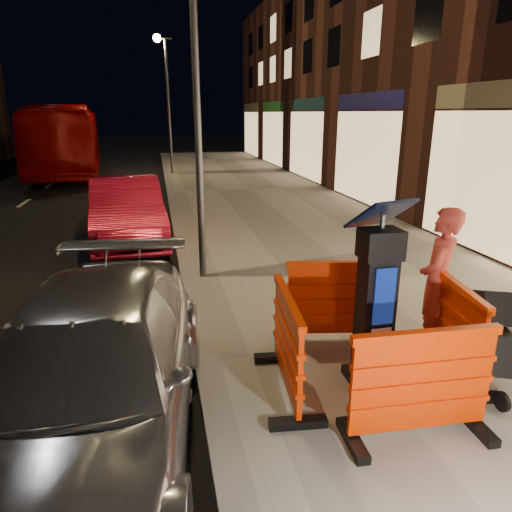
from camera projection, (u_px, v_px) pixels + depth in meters
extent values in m
plane|color=black|center=(208.00, 373.00, 5.44)|extent=(120.00, 120.00, 0.00)
cube|color=gray|center=(435.00, 342.00, 6.01)|extent=(6.00, 60.00, 0.15)
cube|color=slate|center=(208.00, 367.00, 5.41)|extent=(0.30, 60.00, 0.15)
cube|color=black|center=(376.00, 299.00, 4.75)|extent=(0.67, 0.67, 1.91)
cube|color=#EC2F00|center=(421.00, 385.00, 3.99)|extent=(1.39, 0.62, 1.06)
cube|color=#EC2F00|center=(339.00, 301.00, 5.76)|extent=(1.44, 0.80, 1.06)
cube|color=#EC2F00|center=(287.00, 345.00, 4.69)|extent=(0.69, 1.41, 1.06)
cube|color=#EC2F00|center=(452.00, 327.00, 5.07)|extent=(0.78, 1.44, 1.06)
imported|color=#B9B9BF|center=(95.00, 440.00, 4.32)|extent=(2.42, 4.94, 1.38)
imported|color=#AB112C|center=(129.00, 240.00, 11.06)|extent=(1.97, 4.64, 1.49)
imported|color=#990504|center=(71.00, 173.00, 23.28)|extent=(3.91, 12.09, 3.31)
imported|color=#BB3B31|center=(438.00, 282.00, 5.41)|extent=(0.76, 0.77, 1.79)
cube|color=black|center=(501.00, 345.00, 4.73)|extent=(0.80, 0.95, 1.01)
cylinder|color=#3F3F44|center=(197.00, 100.00, 7.34)|extent=(0.12, 0.12, 6.00)
cylinder|color=#3F3F44|center=(169.00, 108.00, 21.33)|extent=(0.12, 0.12, 6.00)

